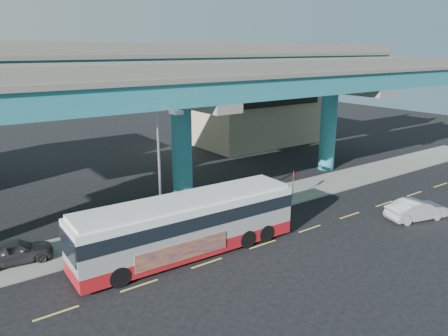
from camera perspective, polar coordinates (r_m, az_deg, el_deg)
ground at (r=26.73m, az=4.67°, el=-9.70°), size 120.00×120.00×0.00m
sidewalk at (r=30.74m, az=-2.00°, el=-6.06°), size 70.00×4.00×0.15m
lane_markings at (r=26.53m, az=5.09°, el=-9.90°), size 58.00×0.12×0.01m
viaduct at (r=31.74m, az=-5.86°, el=11.40°), size 52.00×12.40×11.70m
building_beige at (r=53.96m, az=3.56°, el=7.07°), size 14.00×10.23×7.00m
transit_bus at (r=24.69m, az=-4.76°, el=-7.22°), size 13.17×3.16×3.36m
sedan at (r=32.53m, az=23.84°, el=-4.99°), size 3.69×5.09×1.43m
parked_car at (r=26.29m, az=-25.71°, el=-9.79°), size 2.58×4.28×1.32m
street_lamp at (r=25.24m, az=-7.93°, el=1.77°), size 0.50×2.64×8.17m
stop_sign at (r=33.33m, az=9.06°, el=-1.40°), size 0.55×0.46×2.30m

